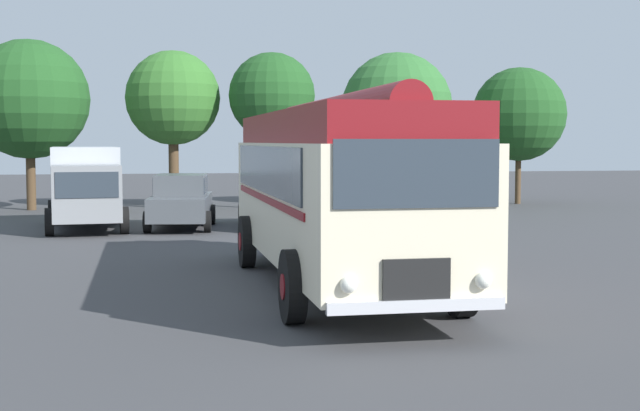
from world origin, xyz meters
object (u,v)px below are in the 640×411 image
Objects in this scene: car_near_left at (181,201)px; car_mid_left at (272,200)px; box_van at (86,184)px; vintage_bus at (335,184)px.

car_near_left is 1.02× the size of car_mid_left.
vintage_bus is at bearing -66.65° from box_van.
car_mid_left is 5.76m from box_van.
vintage_bus reaches higher than box_van.
box_van is at bearing 113.35° from vintage_bus.
box_van reaches higher than car_near_left.
vintage_bus is at bearing -91.81° from car_mid_left.
car_near_left and car_mid_left have the same top height.
car_mid_left is (2.82, -0.02, 0.00)m from car_near_left.
box_van is (-5.71, 0.60, 0.52)m from car_mid_left.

